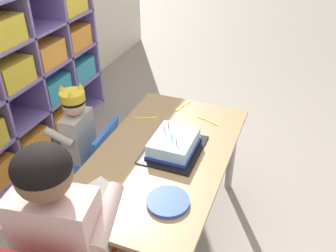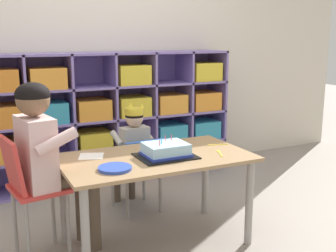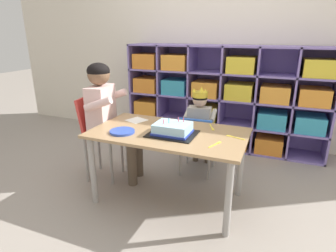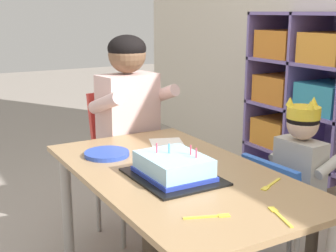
{
  "view_description": "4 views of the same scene",
  "coord_description": "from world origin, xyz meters",
  "px_view_note": "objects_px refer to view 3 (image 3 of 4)",
  "views": [
    {
      "loc": [
        -1.37,
        -0.56,
        1.73
      ],
      "look_at": [
        0.01,
        -0.03,
        0.76
      ],
      "focal_mm": 38.81,
      "sensor_mm": 36.0,
      "label": 1
    },
    {
      "loc": [
        -1.02,
        -2.3,
        1.32
      ],
      "look_at": [
        0.08,
        -0.02,
        0.77
      ],
      "focal_mm": 44.89,
      "sensor_mm": 36.0,
      "label": 2
    },
    {
      "loc": [
        0.76,
        -1.88,
        1.31
      ],
      "look_at": [
        0.01,
        -0.03,
        0.64
      ],
      "focal_mm": 30.08,
      "sensor_mm": 36.0,
      "label": 3
    },
    {
      "loc": [
        1.43,
        -0.86,
        1.18
      ],
      "look_at": [
        -0.05,
        -0.01,
        0.76
      ],
      "focal_mm": 49.6,
      "sensor_mm": 36.0,
      "label": 4
    }
  ],
  "objects_px": {
    "classroom_chair_blue": "(197,138)",
    "child_with_crown": "(200,120)",
    "fork_near_child_seat": "(212,128)",
    "classroom_chair_adult_side": "(97,129)",
    "birthday_cake_on_tray": "(173,130)",
    "fork_at_table_front_edge": "(216,144)",
    "activity_table": "(168,141)",
    "paper_plate_stack": "(122,131)",
    "adult_helper_seated": "(108,109)",
    "fork_near_cake_tray": "(234,137)"
  },
  "relations": [
    {
      "from": "child_with_crown",
      "to": "activity_table",
      "type": "bearing_deg",
      "value": 78.83
    },
    {
      "from": "adult_helper_seated",
      "to": "birthday_cake_on_tray",
      "type": "distance_m",
      "value": 0.71
    },
    {
      "from": "activity_table",
      "to": "child_with_crown",
      "type": "relative_size",
      "value": 1.42
    },
    {
      "from": "activity_table",
      "to": "classroom_chair_blue",
      "type": "height_order",
      "value": "same"
    },
    {
      "from": "classroom_chair_blue",
      "to": "child_with_crown",
      "type": "distance_m",
      "value": 0.19
    },
    {
      "from": "classroom_chair_blue",
      "to": "paper_plate_stack",
      "type": "bearing_deg",
      "value": 54.82
    },
    {
      "from": "fork_near_cake_tray",
      "to": "paper_plate_stack",
      "type": "bearing_deg",
      "value": -147.32
    },
    {
      "from": "classroom_chair_blue",
      "to": "birthday_cake_on_tray",
      "type": "relative_size",
      "value": 1.68
    },
    {
      "from": "fork_near_cake_tray",
      "to": "birthday_cake_on_tray",
      "type": "bearing_deg",
      "value": -148.68
    },
    {
      "from": "classroom_chair_blue",
      "to": "fork_near_child_seat",
      "type": "height_order",
      "value": "fork_near_child_seat"
    },
    {
      "from": "classroom_chair_blue",
      "to": "classroom_chair_adult_side",
      "type": "xyz_separation_m",
      "value": [
        -0.83,
        -0.39,
        0.11
      ]
    },
    {
      "from": "child_with_crown",
      "to": "paper_plate_stack",
      "type": "distance_m",
      "value": 0.86
    },
    {
      "from": "adult_helper_seated",
      "to": "fork_at_table_front_edge",
      "type": "bearing_deg",
      "value": -113.57
    },
    {
      "from": "activity_table",
      "to": "fork_near_cake_tray",
      "type": "relative_size",
      "value": 8.43
    },
    {
      "from": "birthday_cake_on_tray",
      "to": "fork_at_table_front_edge",
      "type": "relative_size",
      "value": 2.54
    },
    {
      "from": "fork_at_table_front_edge",
      "to": "fork_near_child_seat",
      "type": "height_order",
      "value": "same"
    },
    {
      "from": "classroom_chair_adult_side",
      "to": "adult_helper_seated",
      "type": "xyz_separation_m",
      "value": [
        0.12,
        0.02,
        0.2
      ]
    },
    {
      "from": "birthday_cake_on_tray",
      "to": "fork_at_table_front_edge",
      "type": "height_order",
      "value": "birthday_cake_on_tray"
    },
    {
      "from": "classroom_chair_adult_side",
      "to": "classroom_chair_blue",
      "type": "bearing_deg",
      "value": -74.42
    },
    {
      "from": "classroom_chair_blue",
      "to": "fork_near_cake_tray",
      "type": "distance_m",
      "value": 0.64
    },
    {
      "from": "classroom_chair_blue",
      "to": "child_with_crown",
      "type": "height_order",
      "value": "child_with_crown"
    },
    {
      "from": "activity_table",
      "to": "fork_near_cake_tray",
      "type": "xyz_separation_m",
      "value": [
        0.49,
        0.06,
        0.08
      ]
    },
    {
      "from": "classroom_chair_blue",
      "to": "fork_near_child_seat",
      "type": "bearing_deg",
      "value": 120.62
    },
    {
      "from": "birthday_cake_on_tray",
      "to": "fork_at_table_front_edge",
      "type": "xyz_separation_m",
      "value": [
        0.34,
        -0.08,
        -0.03
      ]
    },
    {
      "from": "classroom_chair_adult_side",
      "to": "birthday_cake_on_tray",
      "type": "relative_size",
      "value": 2.19
    },
    {
      "from": "birthday_cake_on_tray",
      "to": "fork_near_cake_tray",
      "type": "relative_size",
      "value": 2.5
    },
    {
      "from": "classroom_chair_adult_side",
      "to": "fork_at_table_front_edge",
      "type": "bearing_deg",
      "value": -111.26
    },
    {
      "from": "classroom_chair_adult_side",
      "to": "fork_at_table_front_edge",
      "type": "xyz_separation_m",
      "value": [
        1.14,
        -0.24,
        0.12
      ]
    },
    {
      "from": "classroom_chair_blue",
      "to": "fork_near_cake_tray",
      "type": "xyz_separation_m",
      "value": [
        0.4,
        -0.44,
        0.23
      ]
    },
    {
      "from": "activity_table",
      "to": "fork_near_child_seat",
      "type": "distance_m",
      "value": 0.37
    },
    {
      "from": "classroom_chair_blue",
      "to": "adult_helper_seated",
      "type": "relative_size",
      "value": 0.55
    },
    {
      "from": "paper_plate_stack",
      "to": "fork_near_cake_tray",
      "type": "xyz_separation_m",
      "value": [
        0.81,
        0.22,
        -0.01
      ]
    },
    {
      "from": "paper_plate_stack",
      "to": "adult_helper_seated",
      "type": "bearing_deg",
      "value": 137.4
    },
    {
      "from": "fork_near_cake_tray",
      "to": "activity_table",
      "type": "bearing_deg",
      "value": -154.98
    },
    {
      "from": "classroom_chair_adult_side",
      "to": "adult_helper_seated",
      "type": "relative_size",
      "value": 0.72
    },
    {
      "from": "classroom_chair_adult_side",
      "to": "fork_at_table_front_edge",
      "type": "height_order",
      "value": "classroom_chair_adult_side"
    },
    {
      "from": "classroom_chair_blue",
      "to": "fork_at_table_front_edge",
      "type": "distance_m",
      "value": 0.74
    },
    {
      "from": "adult_helper_seated",
      "to": "birthday_cake_on_tray",
      "type": "bearing_deg",
      "value": -114.28
    },
    {
      "from": "child_with_crown",
      "to": "classroom_chair_adult_side",
      "type": "xyz_separation_m",
      "value": [
        -0.83,
        -0.49,
        -0.05
      ]
    },
    {
      "from": "activity_table",
      "to": "child_with_crown",
      "type": "xyz_separation_m",
      "value": [
        0.08,
        0.61,
        0.01
      ]
    },
    {
      "from": "paper_plate_stack",
      "to": "fork_near_child_seat",
      "type": "height_order",
      "value": "paper_plate_stack"
    },
    {
      "from": "activity_table",
      "to": "classroom_chair_adult_side",
      "type": "height_order",
      "value": "classroom_chair_adult_side"
    },
    {
      "from": "classroom_chair_adult_side",
      "to": "birthday_cake_on_tray",
      "type": "bearing_deg",
      "value": -110.87
    },
    {
      "from": "classroom_chair_adult_side",
      "to": "adult_helper_seated",
      "type": "distance_m",
      "value": 0.23
    },
    {
      "from": "classroom_chair_blue",
      "to": "classroom_chair_adult_side",
      "type": "bearing_deg",
      "value": 21.22
    },
    {
      "from": "activity_table",
      "to": "classroom_chair_blue",
      "type": "distance_m",
      "value": 0.53
    },
    {
      "from": "birthday_cake_on_tray",
      "to": "fork_at_table_front_edge",
      "type": "distance_m",
      "value": 0.35
    },
    {
      "from": "classroom_chair_adult_side",
      "to": "fork_near_child_seat",
      "type": "xyz_separation_m",
      "value": [
        1.04,
        0.09,
        0.12
      ]
    },
    {
      "from": "adult_helper_seated",
      "to": "birthday_cake_on_tray",
      "type": "xyz_separation_m",
      "value": [
        0.68,
        -0.18,
        -0.04
      ]
    },
    {
      "from": "classroom_chair_blue",
      "to": "paper_plate_stack",
      "type": "distance_m",
      "value": 0.81
    }
  ]
}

